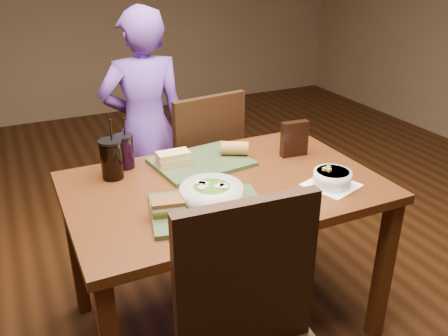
{
  "coord_description": "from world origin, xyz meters",
  "views": [
    {
      "loc": [
        -0.76,
        -1.62,
        1.64
      ],
      "look_at": [
        0.0,
        0.0,
        0.82
      ],
      "focal_mm": 38.0,
      "sensor_mm": 36.0,
      "label": 1
    }
  ],
  "objects": [
    {
      "name": "ground",
      "position": [
        0.0,
        0.0,
        0.0
      ],
      "size": [
        6.0,
        6.0,
        0.0
      ],
      "primitive_type": "plane",
      "color": "#381C0B",
      "rests_on": "ground"
    },
    {
      "name": "dining_table",
      "position": [
        0.0,
        0.0,
        0.66
      ],
      "size": [
        1.3,
        0.85,
        0.75
      ],
      "color": "#4C260F",
      "rests_on": "ground"
    },
    {
      "name": "chair_far",
      "position": [
        0.17,
        0.63,
        0.54
      ],
      "size": [
        0.47,
        0.47,
        0.97
      ],
      "color": "black",
      "rests_on": "ground"
    },
    {
      "name": "diner",
      "position": [
        -0.06,
        0.96,
        0.69
      ],
      "size": [
        0.53,
        0.37,
        1.39
      ],
      "primitive_type": "imported",
      "rotation": [
        0.0,
        0.0,
        3.07
      ],
      "color": "#653BA4",
      "rests_on": "ground"
    },
    {
      "name": "tray_near",
      "position": [
        -0.16,
        -0.19,
        0.76
      ],
      "size": [
        0.48,
        0.41,
        0.02
      ],
      "primitive_type": "cube",
      "rotation": [
        0.0,
        0.0,
        -0.23
      ],
      "color": "#314325",
      "rests_on": "dining_table"
    },
    {
      "name": "tray_far",
      "position": [
        -0.01,
        0.22,
        0.76
      ],
      "size": [
        0.46,
        0.37,
        0.02
      ],
      "primitive_type": "cube",
      "rotation": [
        0.0,
        0.0,
        0.12
      ],
      "color": "#314325",
      "rests_on": "dining_table"
    },
    {
      "name": "salad_bowl",
      "position": [
        -0.13,
        -0.16,
        0.81
      ],
      "size": [
        0.24,
        0.24,
        0.08
      ],
      "color": "silver",
      "rests_on": "tray_near"
    },
    {
      "name": "soup_bowl",
      "position": [
        0.4,
        -0.21,
        0.79
      ],
      "size": [
        0.24,
        0.24,
        0.08
      ],
      "color": "white",
      "rests_on": "dining_table"
    },
    {
      "name": "sandwich_near",
      "position": [
        -0.3,
        -0.17,
        0.8
      ],
      "size": [
        0.13,
        0.11,
        0.06
      ],
      "color": "#593819",
      "rests_on": "tray_near"
    },
    {
      "name": "sandwich_far",
      "position": [
        -0.14,
        0.24,
        0.8
      ],
      "size": [
        0.15,
        0.08,
        0.06
      ],
      "color": "tan",
      "rests_on": "tray_far"
    },
    {
      "name": "baguette_near",
      "position": [
        -0.04,
        -0.31,
        0.79
      ],
      "size": [
        0.11,
        0.08,
        0.05
      ],
      "primitive_type": "cylinder",
      "rotation": [
        0.0,
        1.57,
        0.29
      ],
      "color": "#AD7533",
      "rests_on": "tray_near"
    },
    {
      "name": "baguette_far",
      "position": [
        0.16,
        0.22,
        0.8
      ],
      "size": [
        0.14,
        0.12,
        0.06
      ],
      "primitive_type": "cylinder",
      "rotation": [
        0.0,
        1.57,
        -0.5
      ],
      "color": "#AD7533",
      "rests_on": "tray_far"
    },
    {
      "name": "cup_cola",
      "position": [
        -0.41,
        0.25,
        0.84
      ],
      "size": [
        0.1,
        0.1,
        0.27
      ],
      "color": "black",
      "rests_on": "dining_table"
    },
    {
      "name": "cup_berry",
      "position": [
        -0.33,
        0.33,
        0.83
      ],
      "size": [
        0.09,
        0.09,
        0.24
      ],
      "color": "black",
      "rests_on": "dining_table"
    },
    {
      "name": "chip_bag",
      "position": [
        0.43,
        0.13,
        0.83
      ],
      "size": [
        0.13,
        0.05,
        0.17
      ],
      "primitive_type": "cube",
      "rotation": [
        0.0,
        0.0,
        -0.1
      ],
      "color": "black",
      "rests_on": "dining_table"
    }
  ]
}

